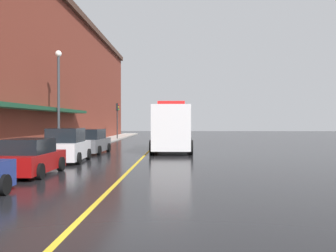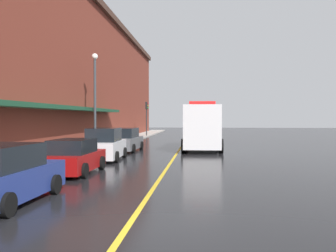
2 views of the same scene
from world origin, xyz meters
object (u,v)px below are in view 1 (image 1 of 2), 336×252
(parking_meter_1, at_px, (61,140))
(street_lamp_left, at_px, (59,90))
(traffic_light_near, at_px, (117,114))
(parked_car_2, at_px, (67,146))
(parked_car_3, at_px, (91,142))
(box_truck, at_px, (172,129))
(parked_car_1, at_px, (30,158))

(parking_meter_1, xyz_separation_m, street_lamp_left, (-0.60, 1.41, 3.34))
(street_lamp_left, bearing_deg, traffic_light_near, 88.20)
(parking_meter_1, bearing_deg, parked_car_2, -68.50)
(parked_car_3, xyz_separation_m, box_truck, (5.64, 1.91, 0.91))
(parked_car_3, bearing_deg, traffic_light_near, 6.09)
(box_truck, bearing_deg, parked_car_2, -37.03)
(box_truck, xyz_separation_m, street_lamp_left, (-7.69, -2.60, 2.68))
(parked_car_2, xyz_separation_m, traffic_light_near, (-1.34, 25.99, 2.28))
(parked_car_2, relative_size, parking_meter_1, 3.21)
(parked_car_2, height_order, parking_meter_1, parked_car_2)
(parked_car_3, distance_m, street_lamp_left, 4.19)
(box_truck, xyz_separation_m, traffic_light_near, (-7.03, 18.42, 1.44))
(parked_car_2, bearing_deg, box_truck, -38.87)
(parked_car_2, bearing_deg, parked_car_3, -2.42)
(parked_car_2, relative_size, parked_car_3, 0.91)
(parked_car_2, distance_m, parking_meter_1, 3.83)
(parked_car_1, bearing_deg, parked_car_2, 0.26)
(parked_car_2, bearing_deg, traffic_light_near, 0.99)
(parking_meter_1, relative_size, traffic_light_near, 0.31)
(traffic_light_near, bearing_deg, parking_meter_1, -90.16)
(parked_car_1, height_order, parked_car_2, parked_car_2)
(parked_car_1, bearing_deg, traffic_light_near, 2.93)
(parked_car_1, relative_size, box_truck, 0.52)
(parked_car_1, relative_size, parking_meter_1, 3.18)
(parked_car_2, bearing_deg, parked_car_1, 177.79)
(parked_car_3, height_order, parking_meter_1, parked_car_3)
(parked_car_2, distance_m, traffic_light_near, 26.13)
(parking_meter_1, relative_size, street_lamp_left, 0.19)
(parked_car_1, bearing_deg, parking_meter_1, 9.44)
(street_lamp_left, distance_m, traffic_light_near, 21.07)
(box_truck, distance_m, street_lamp_left, 8.55)
(parked_car_3, xyz_separation_m, parking_meter_1, (-1.45, -2.11, 0.25))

